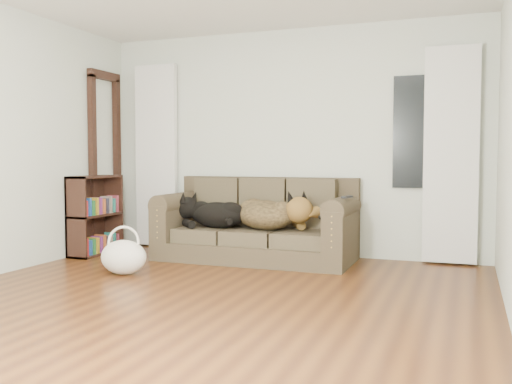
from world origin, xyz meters
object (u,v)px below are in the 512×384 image
(bookshelf, at_px, (95,211))
(sofa, at_px, (256,219))
(tote_bag, at_px, (124,258))
(dog_shepherd, at_px, (269,216))
(dog_black_lab, at_px, (214,215))

(bookshelf, bearing_deg, sofa, 4.01)
(sofa, xyz_separation_m, bookshelf, (-1.88, -0.29, 0.05))
(tote_bag, height_order, bookshelf, bookshelf)
(dog_shepherd, bearing_deg, bookshelf, 43.00)
(dog_shepherd, distance_m, bookshelf, 2.07)
(dog_black_lab, xyz_separation_m, dog_shepherd, (0.64, 0.02, 0.01))
(sofa, relative_size, dog_shepherd, 2.71)
(sofa, bearing_deg, dog_shepherd, -11.19)
(dog_black_lab, xyz_separation_m, tote_bag, (-0.45, -1.12, -0.32))
(bookshelf, bearing_deg, dog_black_lab, 4.69)
(sofa, distance_m, dog_shepherd, 0.18)
(dog_black_lab, distance_m, tote_bag, 1.25)
(tote_bag, bearing_deg, bookshelf, 137.45)
(dog_black_lab, distance_m, bookshelf, 1.43)
(sofa, height_order, dog_black_lab, sofa)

